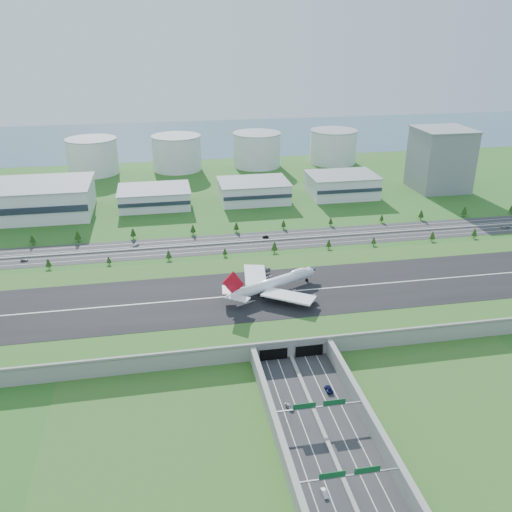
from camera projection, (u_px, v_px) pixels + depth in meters
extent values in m
plane|color=#205019|center=(269.00, 306.00, 297.80)|extent=(1200.00, 1200.00, 0.00)
cube|color=gray|center=(269.00, 300.00, 296.20)|extent=(520.00, 100.00, 8.00)
cube|color=#376221|center=(270.00, 293.00, 294.57)|extent=(520.00, 100.00, 0.16)
cube|color=black|center=(270.00, 293.00, 294.52)|extent=(520.00, 58.00, 0.12)
cube|color=silver|center=(270.00, 293.00, 294.48)|extent=(520.00, 0.90, 0.02)
cube|color=gray|center=(291.00, 341.00, 249.81)|extent=(520.00, 1.20, 1.20)
cube|color=#28282B|center=(330.00, 449.00, 198.55)|extent=(34.00, 120.00, 0.12)
cube|color=gray|center=(330.00, 448.00, 198.40)|extent=(1.60, 120.00, 0.90)
cube|color=gray|center=(276.00, 428.00, 203.00)|extent=(2.40, 100.00, 8.00)
cube|color=gray|center=(368.00, 416.00, 209.00)|extent=(2.40, 100.00, 8.00)
cube|color=black|center=(273.00, 354.00, 249.84)|extent=(13.00, 1.20, 6.00)
cube|color=black|center=(309.00, 350.00, 252.64)|extent=(13.00, 1.20, 6.00)
cylinder|color=gray|center=(271.00, 420.00, 207.58)|extent=(0.70, 0.70, 7.00)
cylinder|color=gray|center=(365.00, 409.00, 213.84)|extent=(0.70, 0.70, 7.00)
cube|color=gray|center=(319.00, 407.00, 209.23)|extent=(38.00, 0.50, 0.50)
cube|color=#0C4C23|center=(304.00, 406.00, 207.60)|extent=(9.00, 0.30, 2.40)
cube|color=#0C4C23|center=(334.00, 402.00, 209.57)|extent=(9.00, 0.30, 2.40)
cylinder|color=gray|center=(293.00, 492.00, 176.01)|extent=(0.70, 0.70, 7.00)
cylinder|color=gray|center=(403.00, 476.00, 182.27)|extent=(0.70, 0.70, 7.00)
cube|color=gray|center=(350.00, 475.00, 177.66)|extent=(38.00, 0.50, 0.50)
cube|color=#0C4C23|center=(332.00, 475.00, 176.03)|extent=(9.00, 0.30, 2.40)
cube|color=#0C4C23|center=(367.00, 470.00, 178.00)|extent=(9.00, 0.30, 2.40)
cube|color=#28282B|center=(242.00, 242.00, 383.46)|extent=(560.00, 36.00, 0.12)
cylinder|color=#3D2819|center=(49.00, 267.00, 342.15)|extent=(0.50, 0.50, 2.47)
cone|color=#19360E|center=(48.00, 263.00, 340.89)|extent=(3.84, 3.84, 4.94)
cylinder|color=#3D2819|center=(109.00, 263.00, 348.34)|extent=(0.50, 0.50, 2.02)
cone|color=#19360E|center=(109.00, 259.00, 347.31)|extent=(3.14, 3.14, 4.04)
cylinder|color=#3D2819|center=(169.00, 259.00, 354.53)|extent=(0.50, 0.50, 2.50)
cone|color=#19360E|center=(169.00, 254.00, 353.25)|extent=(3.88, 3.88, 4.99)
cylinder|color=#3D2819|center=(225.00, 255.00, 360.73)|extent=(0.50, 0.50, 2.02)
cone|color=#19360E|center=(225.00, 251.00, 359.70)|extent=(3.14, 3.14, 4.04)
cylinder|color=#3D2819|center=(274.00, 251.00, 366.14)|extent=(0.50, 0.50, 2.78)
cone|color=#19360E|center=(275.00, 246.00, 364.72)|extent=(4.32, 4.32, 5.56)
cylinder|color=#3D2819|center=(329.00, 247.00, 372.50)|extent=(0.50, 0.50, 2.41)
cone|color=#19360E|center=(329.00, 243.00, 371.27)|extent=(3.74, 3.74, 4.81)
cylinder|color=#3D2819|center=(373.00, 244.00, 377.91)|extent=(0.50, 0.50, 2.24)
cone|color=#19360E|center=(374.00, 240.00, 376.76)|extent=(3.48, 3.48, 4.47)
cylinder|color=#3D2819|center=(432.00, 240.00, 385.07)|extent=(0.50, 0.50, 2.65)
cone|color=#19360E|center=(433.00, 235.00, 383.71)|extent=(4.12, 4.12, 5.30)
cylinder|color=#3D2819|center=(474.00, 237.00, 390.44)|extent=(0.50, 0.50, 2.61)
cone|color=#19360E|center=(475.00, 232.00, 389.11)|extent=(4.06, 4.06, 5.23)
cylinder|color=#3D2819|center=(33.00, 243.00, 378.89)|extent=(0.50, 0.50, 2.64)
cone|color=#19360E|center=(32.00, 239.00, 377.55)|extent=(4.10, 4.10, 5.27)
cylinder|color=#3D2819|center=(78.00, 240.00, 383.86)|extent=(0.50, 0.50, 3.03)
cone|color=#19360E|center=(77.00, 235.00, 382.32)|extent=(4.71, 4.71, 6.05)
cylinder|color=#3D2819|center=(133.00, 237.00, 390.24)|extent=(0.50, 0.50, 2.70)
cone|color=#19360E|center=(133.00, 232.00, 388.87)|extent=(4.20, 4.20, 5.40)
cylinder|color=#3D2819|center=(193.00, 233.00, 397.34)|extent=(0.50, 0.50, 2.65)
cone|color=#19360E|center=(193.00, 228.00, 395.99)|extent=(4.12, 4.12, 5.30)
cylinder|color=#3D2819|center=(236.00, 230.00, 402.65)|extent=(0.50, 0.50, 2.57)
cone|color=#19360E|center=(236.00, 226.00, 401.33)|extent=(4.00, 4.00, 5.14)
cylinder|color=#3D2819|center=(284.00, 227.00, 408.62)|extent=(0.50, 0.50, 2.40)
cone|color=#19360E|center=(284.00, 223.00, 407.39)|extent=(3.73, 3.73, 4.79)
cylinder|color=#3D2819|center=(331.00, 224.00, 414.76)|extent=(0.50, 0.50, 2.17)
cone|color=#19360E|center=(331.00, 221.00, 413.65)|extent=(3.38, 3.38, 4.35)
cylinder|color=#3D2819|center=(381.00, 221.00, 421.56)|extent=(0.50, 0.50, 2.17)
cone|color=#19360E|center=(382.00, 218.00, 420.45)|extent=(3.38, 3.38, 4.34)
cylinder|color=#3D2819|center=(421.00, 218.00, 426.83)|extent=(0.50, 0.50, 2.81)
cone|color=#19360E|center=(421.00, 214.00, 425.39)|extent=(4.37, 4.37, 5.62)
cylinder|color=#3D2819|center=(464.00, 215.00, 432.88)|extent=(0.50, 0.50, 3.01)
cone|color=#19360E|center=(465.00, 211.00, 431.34)|extent=(4.68, 4.68, 6.02)
cylinder|color=#3D2819|center=(511.00, 212.00, 439.83)|extent=(0.50, 0.50, 2.73)
cone|color=#19360E|center=(512.00, 208.00, 438.44)|extent=(4.24, 4.24, 5.45)
cube|color=silver|center=(14.00, 201.00, 431.67)|extent=(120.00, 60.00, 25.00)
cube|color=silver|center=(154.00, 197.00, 456.30)|extent=(58.00, 42.00, 15.00)
cube|color=silver|center=(254.00, 191.00, 469.90)|extent=(58.00, 42.00, 17.00)
cube|color=silver|center=(342.00, 185.00, 482.68)|extent=(58.00, 42.00, 19.00)
cube|color=slate|center=(440.00, 160.00, 495.66)|extent=(46.00, 46.00, 55.00)
cylinder|color=silver|center=(93.00, 156.00, 550.66)|extent=(50.00, 50.00, 35.00)
cylinder|color=silver|center=(177.00, 153.00, 564.66)|extent=(50.00, 50.00, 35.00)
cylinder|color=silver|center=(257.00, 150.00, 578.67)|extent=(50.00, 50.00, 35.00)
cylinder|color=silver|center=(333.00, 147.00, 592.67)|extent=(50.00, 50.00, 35.00)
cube|color=#3B5E72|center=(198.00, 137.00, 730.74)|extent=(1200.00, 260.00, 0.06)
cylinder|color=white|center=(274.00, 283.00, 293.93)|extent=(48.33, 26.14, 5.77)
cone|color=white|center=(312.00, 271.00, 308.08)|extent=(8.95, 8.23, 5.77)
cone|color=white|center=(232.00, 296.00, 279.64)|extent=(10.59, 8.98, 5.77)
ellipsoid|color=white|center=(299.00, 272.00, 302.08)|extent=(13.05, 9.18, 3.55)
cube|color=white|center=(289.00, 296.00, 281.81)|extent=(29.02, 24.72, 1.42)
cube|color=white|center=(255.00, 275.00, 304.88)|extent=(15.19, 28.34, 1.42)
cylinder|color=#38383D|center=(292.00, 293.00, 289.19)|extent=(5.38, 4.40, 2.70)
cylinder|color=#38383D|center=(312.00, 298.00, 284.48)|extent=(5.38, 4.40, 2.70)
cylinder|color=#38383D|center=(269.00, 279.00, 305.47)|extent=(5.38, 4.40, 2.70)
cylinder|color=#38383D|center=(266.00, 270.00, 315.69)|extent=(5.38, 4.40, 2.70)
cube|color=white|center=(240.00, 298.00, 275.41)|extent=(11.21, 10.16, 0.54)
cube|color=white|center=(227.00, 290.00, 284.23)|extent=(6.34, 10.39, 0.54)
cube|color=red|center=(233.00, 283.00, 277.38)|extent=(12.03, 6.06, 13.51)
cylinder|color=black|center=(307.00, 280.00, 308.01)|extent=(1.71, 0.63, 1.71)
cylinder|color=black|center=(272.00, 294.00, 291.76)|extent=(1.71, 0.63, 1.71)
cylinder|color=black|center=(265.00, 290.00, 296.10)|extent=(1.71, 0.63, 1.71)
cylinder|color=black|center=(263.00, 297.00, 288.93)|extent=(1.71, 0.63, 1.71)
cylinder|color=black|center=(257.00, 293.00, 293.27)|extent=(1.71, 0.63, 1.71)
imported|color=#B2B2B7|center=(290.00, 406.00, 219.02)|extent=(3.26, 5.10, 1.62)
imported|color=silver|center=(324.00, 493.00, 179.03)|extent=(1.77, 4.45, 1.44)
imported|color=#0C123D|center=(329.00, 389.00, 229.38)|extent=(2.73, 5.86, 1.62)
imported|color=#5B5C61|center=(24.00, 260.00, 353.01)|extent=(4.73, 2.16, 1.57)
imported|color=black|center=(265.00, 237.00, 391.15)|extent=(4.63, 1.89, 1.49)
imported|color=#A5A6AA|center=(506.00, 227.00, 410.32)|extent=(6.29, 3.12, 1.72)
imported|color=silver|center=(135.00, 245.00, 377.28)|extent=(5.44, 3.94, 1.46)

